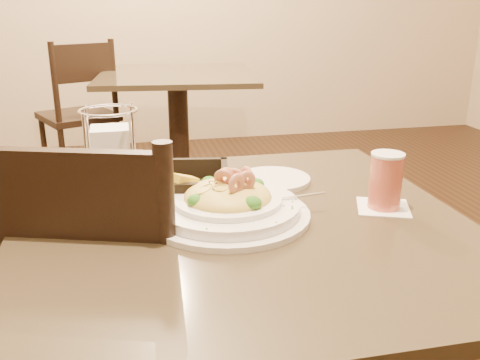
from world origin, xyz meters
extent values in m
cube|color=#4A3F2A|center=(0.00, 0.00, 0.73)|extent=(0.90, 0.90, 0.03)
cylinder|color=black|center=(0.10, 2.23, 0.01)|extent=(0.52, 0.52, 0.03)
cylinder|color=black|center=(0.10, 2.23, 0.37)|extent=(0.12, 0.12, 0.68)
cube|color=#4A3F2A|center=(0.10, 2.23, 0.73)|extent=(0.99, 0.99, 0.03)
cube|color=black|center=(-0.27, 0.17, 0.45)|extent=(0.53, 0.53, 0.04)
cylinder|color=black|center=(-0.04, 0.28, 0.21)|extent=(0.04, 0.04, 0.43)
cylinder|color=black|center=(-0.38, 0.40, 0.21)|extent=(0.04, 0.04, 0.43)
cylinder|color=black|center=(-0.16, -0.06, 0.70)|extent=(0.04, 0.04, 0.46)
cube|color=black|center=(-0.33, 0.00, 0.80)|extent=(0.35, 0.14, 0.22)
cube|color=black|center=(-0.50, 2.52, 0.45)|extent=(0.56, 0.56, 0.04)
cylinder|color=black|center=(-0.41, 2.76, 0.21)|extent=(0.04, 0.04, 0.43)
cylinder|color=black|center=(-0.74, 2.61, 0.21)|extent=(0.04, 0.04, 0.43)
cylinder|color=black|center=(-0.26, 2.43, 0.21)|extent=(0.04, 0.04, 0.43)
cylinder|color=black|center=(-0.59, 2.28, 0.21)|extent=(0.04, 0.04, 0.43)
cylinder|color=black|center=(-0.26, 2.43, 0.70)|extent=(0.04, 0.04, 0.46)
cylinder|color=black|center=(-0.59, 2.28, 0.70)|extent=(0.04, 0.04, 0.46)
cube|color=black|center=(-0.43, 2.35, 0.80)|extent=(0.34, 0.18, 0.22)
cylinder|color=white|center=(-0.02, 0.02, 0.75)|extent=(0.33, 0.33, 0.01)
cylinder|color=white|center=(-0.02, 0.02, 0.77)|extent=(0.29, 0.29, 0.02)
cylinder|color=white|center=(-0.02, 0.02, 0.78)|extent=(0.22, 0.22, 0.01)
ellipsoid|color=gold|center=(-0.02, 0.02, 0.79)|extent=(0.18, 0.18, 0.06)
cube|color=gold|center=(-0.10, 0.09, 0.80)|extent=(0.06, 0.05, 0.04)
cube|color=silver|center=(0.12, 0.01, 0.78)|extent=(0.12, 0.01, 0.01)
cube|color=silver|center=(0.05, 0.01, 0.78)|extent=(0.03, 0.02, 0.00)
torus|color=gold|center=(0.00, 0.01, 0.80)|extent=(0.06, 0.05, 0.02)
torus|color=gold|center=(-0.04, 0.03, 0.81)|extent=(0.05, 0.05, 0.03)
torus|color=gold|center=(-0.02, 0.03, 0.81)|extent=(0.03, 0.04, 0.03)
torus|color=gold|center=(-0.02, 0.02, 0.80)|extent=(0.05, 0.05, 0.02)
torus|color=gold|center=(-0.03, 0.04, 0.80)|extent=(0.04, 0.06, 0.04)
torus|color=gold|center=(-0.02, 0.03, 0.80)|extent=(0.05, 0.05, 0.03)
torus|color=gold|center=(-0.05, 0.02, 0.80)|extent=(0.05, 0.05, 0.03)
torus|color=gold|center=(0.02, 0.05, 0.80)|extent=(0.04, 0.04, 0.02)
torus|color=gold|center=(-0.04, 0.00, 0.82)|extent=(0.04, 0.04, 0.01)
torus|color=gold|center=(-0.05, 0.00, 0.79)|extent=(0.05, 0.04, 0.02)
torus|color=gold|center=(-0.03, 0.01, 0.80)|extent=(0.05, 0.06, 0.04)
torus|color=gold|center=(-0.07, 0.04, 0.80)|extent=(0.04, 0.05, 0.03)
torus|color=gold|center=(-0.06, 0.02, 0.80)|extent=(0.05, 0.05, 0.01)
torus|color=gold|center=(-0.03, 0.03, 0.80)|extent=(0.05, 0.05, 0.03)
torus|color=gold|center=(-0.05, 0.02, 0.81)|extent=(0.05, 0.05, 0.03)
torus|color=gold|center=(-0.07, 0.01, 0.81)|extent=(0.05, 0.05, 0.02)
torus|color=gold|center=(-0.02, 0.00, 0.80)|extent=(0.06, 0.06, 0.03)
torus|color=gold|center=(0.02, 0.06, 0.80)|extent=(0.04, 0.05, 0.03)
torus|color=gold|center=(-0.03, 0.02, 0.80)|extent=(0.06, 0.05, 0.03)
torus|color=tan|center=(-0.03, 0.02, 0.83)|extent=(0.05, 0.04, 0.04)
torus|color=tan|center=(0.01, 0.00, 0.83)|extent=(0.04, 0.02, 0.04)
torus|color=tan|center=(0.02, 0.02, 0.83)|extent=(0.03, 0.04, 0.04)
torus|color=tan|center=(-0.02, -0.02, 0.83)|extent=(0.04, 0.03, 0.04)
torus|color=tan|center=(-0.03, 0.02, 0.83)|extent=(0.04, 0.02, 0.04)
torus|color=tan|center=(-0.01, 0.03, 0.83)|extent=(0.05, 0.05, 0.04)
torus|color=tan|center=(-0.03, 0.03, 0.83)|extent=(0.04, 0.03, 0.04)
ellipsoid|color=#235C15|center=(0.04, 0.06, 0.80)|extent=(0.04, 0.04, 0.03)
ellipsoid|color=#235C15|center=(-0.05, 0.09, 0.80)|extent=(0.03, 0.03, 0.02)
ellipsoid|color=#235C15|center=(-0.09, -0.01, 0.80)|extent=(0.03, 0.03, 0.02)
ellipsoid|color=#235C15|center=(0.01, -0.04, 0.80)|extent=(0.04, 0.04, 0.03)
cube|color=#266619|center=(0.04, -0.10, 0.78)|extent=(0.00, 0.00, 0.00)
cube|color=#266619|center=(0.09, -0.04, 0.78)|extent=(0.00, 0.00, 0.00)
cube|color=#266619|center=(-0.01, 0.14, 0.78)|extent=(0.00, 0.00, 0.00)
cube|color=#266619|center=(0.09, 0.01, 0.78)|extent=(0.00, 0.00, 0.00)
cube|color=#266619|center=(0.11, 0.01, 0.78)|extent=(0.00, 0.00, 0.00)
cube|color=#266619|center=(0.09, -0.03, 0.78)|extent=(0.00, 0.00, 0.00)
cube|color=#266619|center=(-0.09, -0.10, 0.78)|extent=(0.00, 0.00, 0.00)
cube|color=#266619|center=(0.10, 0.00, 0.78)|extent=(0.00, 0.00, 0.00)
cube|color=#266619|center=(-0.09, 0.14, 0.78)|extent=(0.00, 0.00, 0.00)
cube|color=#266619|center=(0.02, 0.15, 0.78)|extent=(0.00, 0.00, 0.00)
cube|color=#266619|center=(-0.14, 0.05, 0.78)|extent=(0.00, 0.00, 0.00)
cube|color=#266619|center=(0.08, -0.02, 0.78)|extent=(0.00, 0.00, 0.00)
cube|color=#266619|center=(0.00, 0.14, 0.78)|extent=(0.00, 0.00, 0.00)
cube|color=white|center=(0.31, 0.00, 0.74)|extent=(0.14, 0.14, 0.00)
cylinder|color=#C75B46|center=(0.31, 0.00, 0.80)|extent=(0.07, 0.07, 0.12)
cylinder|color=white|center=(0.31, 0.00, 0.86)|extent=(0.07, 0.07, 0.01)
cube|color=black|center=(-0.12, 0.16, 0.75)|extent=(0.26, 0.23, 0.02)
cube|color=black|center=(-0.01, 0.14, 0.78)|extent=(0.05, 0.19, 0.05)
cube|color=black|center=(-0.22, 0.18, 0.78)|extent=(0.05, 0.19, 0.05)
cube|color=black|center=(-0.10, 0.24, 0.78)|extent=(0.23, 0.05, 0.05)
cube|color=black|center=(-0.13, 0.07, 0.78)|extent=(0.23, 0.05, 0.05)
cylinder|color=silver|center=(-0.25, 0.20, 0.75)|extent=(0.13, 0.13, 0.01)
torus|color=silver|center=(-0.25, 0.20, 0.94)|extent=(0.13, 0.13, 0.01)
cube|color=white|center=(-0.25, 0.20, 0.82)|extent=(0.08, 0.08, 0.15)
cylinder|color=silver|center=(-0.30, 0.15, 0.85)|extent=(0.01, 0.01, 0.20)
cylinder|color=silver|center=(-0.20, 0.15, 0.85)|extent=(0.01, 0.01, 0.20)
cylinder|color=silver|center=(-0.30, 0.25, 0.85)|extent=(0.01, 0.01, 0.20)
cylinder|color=silver|center=(-0.20, 0.25, 0.85)|extent=(0.01, 0.01, 0.20)
cylinder|color=white|center=(0.13, 0.22, 0.75)|extent=(0.20, 0.20, 0.01)
cylinder|color=white|center=(-0.35, 0.04, 0.76)|extent=(0.09, 0.09, 0.04)
camera|label=1|loc=(-0.22, -0.96, 1.17)|focal=40.00mm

